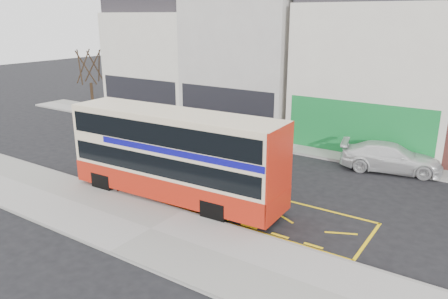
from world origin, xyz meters
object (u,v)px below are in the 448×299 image
Objects in this scene: car_grey at (237,134)px; car_white at (391,157)px; bus_stop_post at (116,155)px; car_silver at (175,121)px; double_decker_bus at (175,155)px; street_tree_left at (89,58)px.

car_grey is 9.21m from car_white.
car_grey is (0.22, 9.75, -1.18)m from bus_stop_post.
bus_stop_post is at bearing -133.56° from car_silver.
double_decker_bus is 20.71m from street_tree_left.
double_decker_bus is at bearing 27.32° from bus_stop_post.
bus_stop_post reaches higher than car_white.
bus_stop_post is at bearing -36.74° from street_tree_left.
street_tree_left reaches higher than car_white.
car_silver is 10.81m from street_tree_left.
street_tree_left is at bearing 147.16° from double_decker_bus.
car_silver is at bearing 127.67° from double_decker_bus.
bus_stop_post is 0.57× the size of car_white.
bus_stop_post is 13.89m from car_white.
bus_stop_post reaches higher than car_silver.
car_grey is at bearing -74.82° from car_silver.
bus_stop_post is (-2.54, -1.04, -0.19)m from double_decker_bus.
car_grey is 0.85× the size of car_white.
car_white is (14.62, -0.02, 0.04)m from car_silver.
street_tree_left is (-17.79, 10.34, 2.38)m from double_decker_bus.
car_white is 0.77× the size of street_tree_left.
street_tree_left reaches higher than car_silver.
double_decker_bus is 1.98× the size of car_white.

